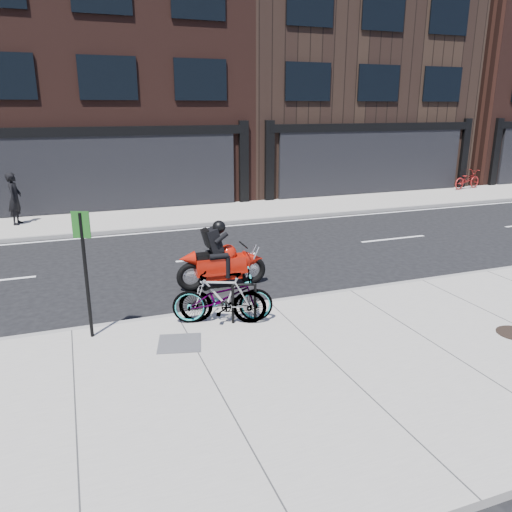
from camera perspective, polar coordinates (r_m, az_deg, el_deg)
name	(u,v)px	position (r m, az deg, el deg)	size (l,w,h in m)	color
ground	(240,279)	(12.53, -1.89, -2.65)	(120.00, 120.00, 0.00)	black
sidewalk_near	(339,372)	(8.33, 9.52, -12.89)	(60.00, 6.00, 0.13)	gray
sidewalk_far	(176,216)	(19.76, -9.15, 4.53)	(60.00, 3.50, 0.13)	gray
building_center	(95,36)	(25.96, -17.94, 22.78)	(12.00, 10.00, 14.50)	black
building_mideast	(327,67)	(29.24, 8.12, 20.62)	(12.00, 10.00, 12.50)	black
building_east	(498,68)	(36.47, 25.93, 18.78)	(10.00, 10.00, 13.00)	black
bike_rack	(244,300)	(9.57, -1.38, -5.02)	(0.47, 0.17, 0.81)	black
bicycle_front	(223,297)	(9.64, -3.83, -4.69)	(0.67, 1.93, 1.02)	gray
bicycle_rear	(222,298)	(9.58, -3.86, -4.80)	(0.48, 1.70, 1.02)	gray
motorcycle	(226,260)	(11.85, -3.49, -0.43)	(2.20, 0.53, 1.64)	black
pedestrian	(15,199)	(19.63, -25.86, 5.93)	(0.67, 0.44, 1.84)	black
bicycle_far	(467,179)	(27.87, 22.99, 8.06)	(0.63, 1.82, 0.96)	maroon
utility_grate	(180,343)	(9.04, -8.73, -9.81)	(0.75, 0.75, 0.01)	#474749
sign_post	(85,264)	(9.19, -18.96, -0.86)	(0.29, 0.15, 2.32)	black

